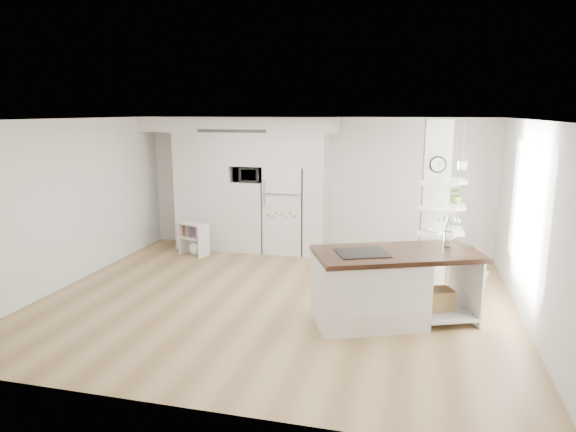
{
  "coord_description": "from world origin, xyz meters",
  "views": [
    {
      "loc": [
        1.98,
        -7.11,
        2.82
      ],
      "look_at": [
        -0.03,
        0.9,
        1.12
      ],
      "focal_mm": 32.0,
      "sensor_mm": 36.0,
      "label": 1
    }
  ],
  "objects_px": {
    "kitchen_island": "(378,286)",
    "floor_plant_a": "(480,285)",
    "bookshelf": "(195,241)",
    "refrigerator": "(286,210)"
  },
  "relations": [
    {
      "from": "bookshelf",
      "to": "floor_plant_a",
      "type": "relative_size",
      "value": 1.36
    },
    {
      "from": "refrigerator",
      "to": "kitchen_island",
      "type": "relative_size",
      "value": 0.73
    },
    {
      "from": "refrigerator",
      "to": "bookshelf",
      "type": "distance_m",
      "value": 1.91
    },
    {
      "from": "kitchen_island",
      "to": "floor_plant_a",
      "type": "bearing_deg",
      "value": 16.26
    },
    {
      "from": "floor_plant_a",
      "to": "bookshelf",
      "type": "bearing_deg",
      "value": 166.27
    },
    {
      "from": "refrigerator",
      "to": "floor_plant_a",
      "type": "bearing_deg",
      "value": -28.96
    },
    {
      "from": "kitchen_island",
      "to": "floor_plant_a",
      "type": "relative_size",
      "value": 5.01
    },
    {
      "from": "kitchen_island",
      "to": "refrigerator",
      "type": "bearing_deg",
      "value": 100.75
    },
    {
      "from": "bookshelf",
      "to": "kitchen_island",
      "type": "bearing_deg",
      "value": -13.22
    },
    {
      "from": "refrigerator",
      "to": "bookshelf",
      "type": "relative_size",
      "value": 2.69
    }
  ]
}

